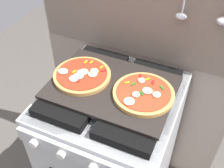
{
  "coord_description": "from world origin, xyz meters",
  "views": [
    {
      "loc": [
        0.36,
        -0.81,
        1.72
      ],
      "look_at": [
        0.0,
        0.0,
        0.93
      ],
      "focal_mm": 43.91,
      "sensor_mm": 36.0,
      "label": 1
    }
  ],
  "objects": [
    {
      "name": "baking_tray",
      "position": [
        0.0,
        0.0,
        0.91
      ],
      "size": [
        0.54,
        0.38,
        0.02
      ],
      "primitive_type": "cube",
      "color": "black",
      "rests_on": "stove"
    },
    {
      "name": "pizza_left",
      "position": [
        -0.15,
        0.0,
        0.93
      ],
      "size": [
        0.26,
        0.26,
        0.03
      ],
      "color": "#C18947",
      "rests_on": "baking_tray"
    },
    {
      "name": "kitchen_backsplash",
      "position": [
        0.0,
        0.33,
        0.79
      ],
      "size": [
        1.1,
        0.08,
        1.55
      ],
      "color": "gray",
      "rests_on": "ground_plane"
    },
    {
      "name": "stove",
      "position": [
        -0.0,
        -0.0,
        0.45
      ],
      "size": [
        0.6,
        0.64,
        0.9
      ],
      "color": "#B7BABF",
      "rests_on": "ground_plane"
    },
    {
      "name": "pizza_right",
      "position": [
        0.14,
        -0.0,
        0.93
      ],
      "size": [
        0.26,
        0.26,
        0.03
      ],
      "color": "tan",
      "rests_on": "baking_tray"
    }
  ]
}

